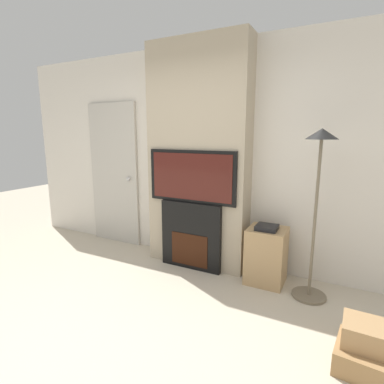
% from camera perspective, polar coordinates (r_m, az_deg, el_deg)
% --- Properties ---
extents(ground_plane, '(14.00, 14.00, 0.00)m').
position_cam_1_polar(ground_plane, '(2.70, -18.64, -26.93)').
color(ground_plane, beige).
extents(wall_back, '(6.00, 0.06, 2.70)m').
position_cam_1_polar(wall_back, '(3.82, 2.46, 6.80)').
color(wall_back, silver).
rests_on(wall_back, ground_plane).
extents(chimney_breast, '(1.26, 0.32, 2.70)m').
position_cam_1_polar(chimney_breast, '(3.64, 1.18, 6.60)').
color(chimney_breast, tan).
rests_on(chimney_breast, ground_plane).
extents(fireplace, '(0.78, 0.15, 0.83)m').
position_cam_1_polar(fireplace, '(3.70, -0.01, -8.25)').
color(fireplace, black).
rests_on(fireplace, ground_plane).
extents(television, '(1.11, 0.07, 0.62)m').
position_cam_1_polar(television, '(3.52, -0.02, 2.96)').
color(television, black).
rests_on(television, fireplace).
extents(floor_lamp, '(0.34, 0.34, 1.68)m').
position_cam_1_polar(floor_lamp, '(3.07, 22.89, 1.90)').
color(floor_lamp, '#726651').
rests_on(floor_lamp, ground_plane).
extents(box_stack, '(0.48, 0.44, 0.34)m').
position_cam_1_polar(box_stack, '(2.67, 30.78, -24.63)').
color(box_stack, '#A37A4C').
rests_on(box_stack, ground_plane).
extents(media_stand, '(0.41, 0.39, 0.67)m').
position_cam_1_polar(media_stand, '(3.48, 13.96, -11.54)').
color(media_stand, tan).
rests_on(media_stand, ground_plane).
extents(entry_door, '(0.85, 0.09, 2.07)m').
position_cam_1_polar(entry_door, '(4.61, -14.59, 3.25)').
color(entry_door, '#BCB7AD').
rests_on(entry_door, ground_plane).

